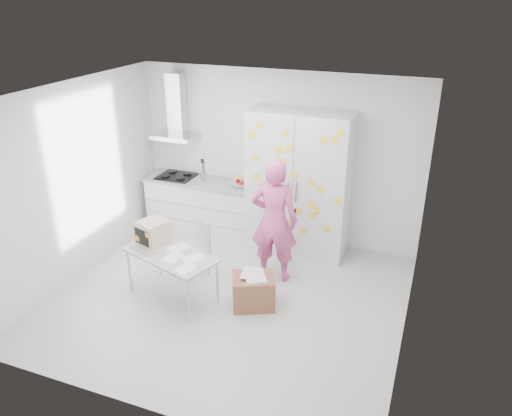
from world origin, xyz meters
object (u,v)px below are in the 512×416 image
(cardboard_box, at_px, (253,291))
(person, at_px, (274,221))
(chair, at_px, (197,244))
(desk, at_px, (159,241))

(cardboard_box, bearing_deg, person, 88.92)
(person, bearing_deg, cardboard_box, 82.52)
(chair, bearing_deg, person, 48.07)
(person, bearing_deg, desk, 26.97)
(desk, relative_size, chair, 1.65)
(desk, height_order, cardboard_box, desk)
(desk, xyz_separation_m, chair, (0.26, 0.57, -0.28))
(desk, bearing_deg, person, 51.41)
(cardboard_box, bearing_deg, chair, 155.91)
(person, xyz_separation_m, cardboard_box, (-0.01, -0.74, -0.67))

